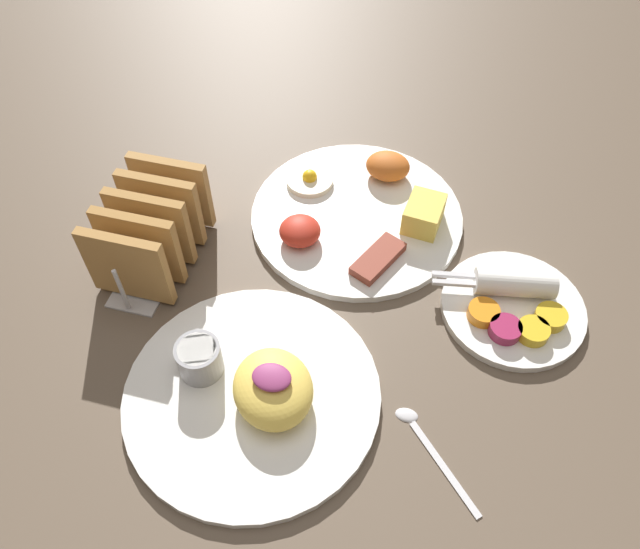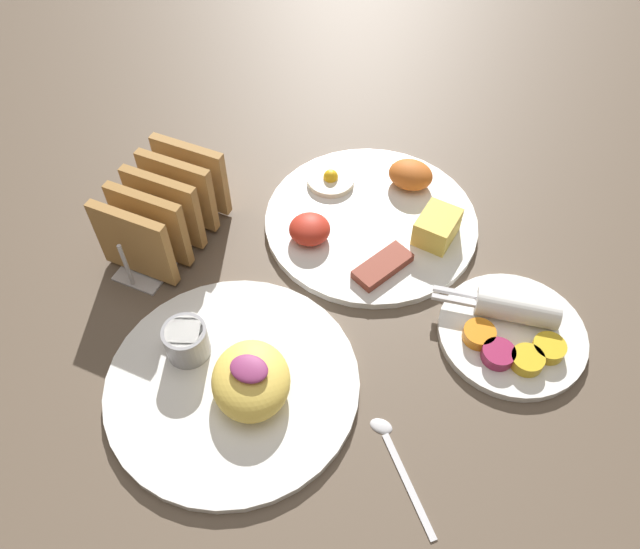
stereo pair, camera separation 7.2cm
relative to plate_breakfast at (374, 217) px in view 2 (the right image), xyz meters
The scene contains 6 objects.
ground_plane 0.16m from the plate_breakfast, 89.21° to the right, with size 3.00×3.00×0.00m, color brown.
plate_breakfast is the anchor object (origin of this frame).
plate_condiments 0.23m from the plate_breakfast, 26.44° to the right, with size 0.18×0.17×0.04m.
plate_foreground 0.29m from the plate_breakfast, 100.25° to the right, with size 0.27×0.27×0.06m.
toast_rack 0.26m from the plate_breakfast, 150.50° to the right, with size 0.10×0.18×0.10m.
teaspoon 0.32m from the plate_breakfast, 65.40° to the right, with size 0.10×0.10×0.01m.
Camera 2 is at (0.16, -0.38, 0.60)m, focal length 35.00 mm.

